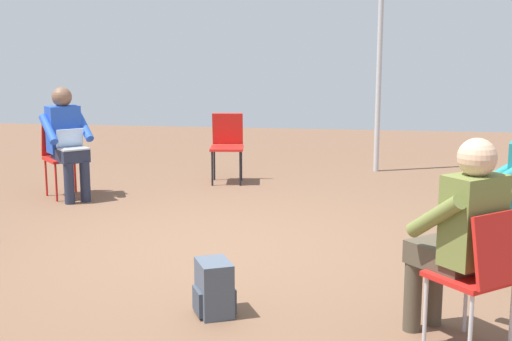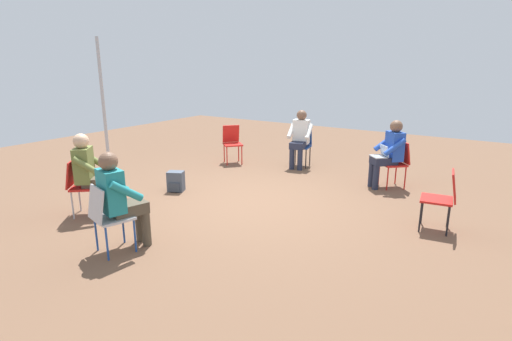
{
  "view_description": "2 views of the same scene",
  "coord_description": "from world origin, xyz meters",
  "px_view_note": "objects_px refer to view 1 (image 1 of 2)",
  "views": [
    {
      "loc": [
        5.75,
        1.16,
        1.79
      ],
      "look_at": [
        -0.04,
        0.34,
        0.68
      ],
      "focal_mm": 50.0,
      "sensor_mm": 36.0,
      "label": 1
    },
    {
      "loc": [
        -3.49,
        5.2,
        2.22
      ],
      "look_at": [
        -0.09,
        -0.02,
        0.54
      ],
      "focal_mm": 28.0,
      "sensor_mm": 36.0,
      "label": 2
    }
  ],
  "objects_px": {
    "backpack_near_laptop_user": "(214,291)",
    "person_in_teal": "(510,186)",
    "person_with_laptop": "(67,137)",
    "chair_west": "(227,142)",
    "person_in_olive": "(460,230)",
    "chair_southwest": "(62,153)",
    "chair_northeast": "(481,270)"
  },
  "relations": [
    {
      "from": "person_in_teal",
      "to": "backpack_near_laptop_user",
      "type": "xyz_separation_m",
      "value": [
        1.09,
        -2.04,
        -0.54
      ]
    },
    {
      "from": "chair_northeast",
      "to": "person_with_laptop",
      "type": "bearing_deg",
      "value": 98.46
    },
    {
      "from": "chair_west",
      "to": "person_with_laptop",
      "type": "height_order",
      "value": "person_with_laptop"
    },
    {
      "from": "person_in_olive",
      "to": "chair_west",
      "type": "bearing_deg",
      "value": 76.1
    },
    {
      "from": "person_in_teal",
      "to": "person_in_olive",
      "type": "distance_m",
      "value": 1.43
    },
    {
      "from": "person_in_olive",
      "to": "backpack_near_laptop_user",
      "type": "relative_size",
      "value": 3.44
    },
    {
      "from": "chair_west",
      "to": "person_in_olive",
      "type": "bearing_deg",
      "value": 108.82
    },
    {
      "from": "chair_southwest",
      "to": "person_with_laptop",
      "type": "height_order",
      "value": "person_with_laptop"
    },
    {
      "from": "chair_northeast",
      "to": "person_in_olive",
      "type": "bearing_deg",
      "value": 90.0
    },
    {
      "from": "chair_southwest",
      "to": "person_in_olive",
      "type": "xyz_separation_m",
      "value": [
        3.44,
        3.89,
        0.2
      ]
    },
    {
      "from": "person_with_laptop",
      "to": "backpack_near_laptop_user",
      "type": "xyz_separation_m",
      "value": [
        3.09,
        2.28,
        -0.53
      ]
    },
    {
      "from": "chair_northeast",
      "to": "person_with_laptop",
      "type": "distance_m",
      "value": 5.2
    },
    {
      "from": "chair_southwest",
      "to": "person_in_teal",
      "type": "distance_m",
      "value": 4.92
    },
    {
      "from": "backpack_near_laptop_user",
      "to": "chair_southwest",
      "type": "bearing_deg",
      "value": -143.33
    },
    {
      "from": "person_in_teal",
      "to": "person_with_laptop",
      "type": "bearing_deg",
      "value": 80.99
    },
    {
      "from": "person_with_laptop",
      "to": "backpack_near_laptop_user",
      "type": "distance_m",
      "value": 3.88
    },
    {
      "from": "person_with_laptop",
      "to": "person_in_teal",
      "type": "bearing_deg",
      "value": 112.83
    },
    {
      "from": "chair_southwest",
      "to": "person_with_laptop",
      "type": "distance_m",
      "value": 0.26
    },
    {
      "from": "person_in_olive",
      "to": "backpack_near_laptop_user",
      "type": "bearing_deg",
      "value": 131.37
    },
    {
      "from": "backpack_near_laptop_user",
      "to": "person_in_teal",
      "type": "bearing_deg",
      "value": 118.16
    },
    {
      "from": "chair_southwest",
      "to": "chair_northeast",
      "type": "xyz_separation_m",
      "value": [
        3.57,
        4.0,
        0.0
      ]
    },
    {
      "from": "chair_southwest",
      "to": "person_in_olive",
      "type": "bearing_deg",
      "value": 96.16
    },
    {
      "from": "chair_southwest",
      "to": "chair_west",
      "type": "relative_size",
      "value": 1.0
    },
    {
      "from": "chair_northeast",
      "to": "person_in_teal",
      "type": "relative_size",
      "value": 0.69
    },
    {
      "from": "chair_west",
      "to": "chair_northeast",
      "type": "distance_m",
      "value": 5.15
    },
    {
      "from": "person_in_teal",
      "to": "person_in_olive",
      "type": "bearing_deg",
      "value": 173.5
    },
    {
      "from": "chair_west",
      "to": "person_with_laptop",
      "type": "relative_size",
      "value": 0.69
    },
    {
      "from": "chair_southwest",
      "to": "person_in_olive",
      "type": "relative_size",
      "value": 0.69
    },
    {
      "from": "chair_southwest",
      "to": "backpack_near_laptop_user",
      "type": "relative_size",
      "value": 2.36
    },
    {
      "from": "person_with_laptop",
      "to": "person_in_teal",
      "type": "relative_size",
      "value": 1.0
    },
    {
      "from": "backpack_near_laptop_user",
      "to": "person_in_olive",
      "type": "bearing_deg",
      "value": 81.35
    },
    {
      "from": "chair_northeast",
      "to": "person_in_teal",
      "type": "height_order",
      "value": "person_in_teal"
    }
  ]
}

